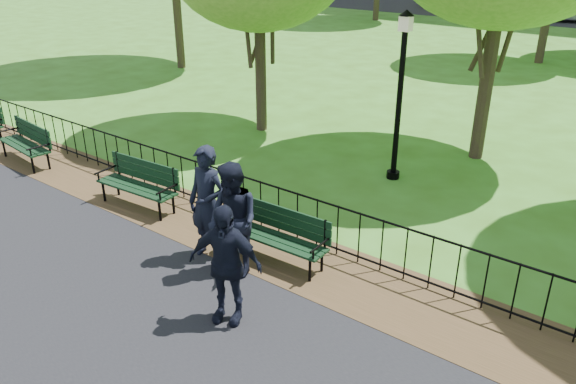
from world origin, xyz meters
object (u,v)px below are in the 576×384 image
Objects in this scene: park_bench_main at (265,226)px; person_mid at (233,221)px; lamppost at (400,91)px; park_bench_left_b at (27,139)px; sedan_silver at (574,9)px; park_bench_left_a at (140,179)px; person_right at (225,264)px; person_left at (207,204)px.

person_mid is (-0.09, -0.64, 0.33)m from park_bench_main.
lamppost reaches higher than person_mid.
sedan_silver is at bearing 88.05° from park_bench_left_b.
park_bench_left_a is 0.39× the size of sedan_silver.
park_bench_main is 1.00× the size of person_right.
person_left is at bearing 1.61° from park_bench_left_b.
lamppost reaches higher than park_bench_main.
person_mid is at bearing -92.44° from lamppost.
sedan_silver is (-2.45, 31.75, 0.19)m from park_bench_main.
park_bench_main is at bearing 168.84° from sedan_silver.
park_bench_left_a and park_bench_left_b have the same top height.
lamppost is at bearing 73.10° from person_right.
park_bench_left_a is 2.44m from person_left.
lamppost reaches higher than sedan_silver.
person_left is 0.41× the size of sedan_silver.
person_left reaches higher than person_mid.
park_bench_main is 0.92× the size of person_left.
lamppost reaches higher than person_right.
park_bench_left_a is at bearing 162.35° from person_left.
park_bench_main is at bearing 89.57° from person_right.
person_right is at bearing -85.16° from lamppost.
park_bench_left_b is at bearing 156.40° from sedan_silver.
person_right is at bearing -42.42° from person_left.
park_bench_left_a is at bearing 163.29° from sedan_silver.
park_bench_left_b is 1.05× the size of person_right.
lamppost is 4.92m from person_mid.
lamppost is 4.86m from person_left.
person_left reaches higher than park_bench_main.
sedan_silver is (-3.06, 33.30, -0.10)m from person_right.
person_left is 1.10× the size of person_right.
person_left is at bearing -146.77° from park_bench_main.
park_bench_main is 0.96× the size of park_bench_left_b.
park_bench_main is 6.94m from park_bench_left_b.
person_right is at bearing 169.67° from sedan_silver.
person_mid is at bearing 105.42° from person_right.
sedan_silver is (4.48, 31.78, 0.20)m from park_bench_left_b.
person_right reaches higher than sedan_silver.
park_bench_main is 0.38× the size of sedan_silver.
person_mid is 1.14m from person_right.
person_mid is 1.05× the size of person_right.
park_bench_left_b is at bearing 146.88° from person_right.
park_bench_left_a is 31.74m from sedan_silver.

